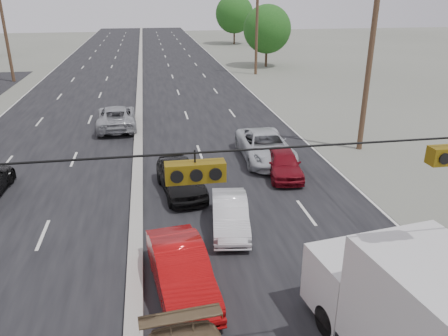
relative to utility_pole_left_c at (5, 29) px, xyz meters
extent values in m
cube|color=black|center=(12.50, -10.00, -5.11)|extent=(20.00, 160.00, 0.02)
cube|color=gray|center=(12.50, -10.00, -5.01)|extent=(0.50, 160.00, 0.20)
cylinder|color=#422D1E|center=(0.00, 0.00, -0.11)|extent=(0.30, 0.30, 10.00)
cylinder|color=#422D1E|center=(25.00, -25.00, -0.11)|extent=(0.30, 0.30, 10.00)
cylinder|color=#422D1E|center=(25.00, 0.00, -0.11)|extent=(0.30, 0.30, 10.00)
cylinder|color=black|center=(12.50, -40.00, 0.69)|extent=(25.00, 0.04, 0.04)
cube|color=#72590C|center=(14.00, -40.00, 0.34)|extent=(1.05, 0.30, 0.35)
cylinder|color=#382619|center=(27.50, 5.00, -3.85)|extent=(0.28, 0.28, 2.52)
sphere|color=#134612|center=(27.50, 5.00, -0.77)|extent=(5.60, 5.60, 5.60)
cylinder|color=#382619|center=(28.50, 30.00, -3.67)|extent=(0.28, 0.28, 2.88)
sphere|color=#134612|center=(28.50, 30.00, -0.15)|extent=(6.40, 6.40, 6.40)
cube|color=beige|center=(18.44, -38.19, -3.93)|extent=(2.49, 2.09, 1.70)
cylinder|color=black|center=(17.49, -38.56, -4.68)|extent=(0.40, 0.88, 0.85)
cylinder|color=black|center=(19.45, -38.28, -4.68)|extent=(0.40, 0.88, 0.85)
imported|color=#A50A0B|center=(13.90, -36.13, -4.39)|extent=(2.04, 4.50, 1.43)
imported|color=black|center=(14.45, -29.17, -4.38)|extent=(2.29, 4.48, 1.46)
imported|color=silver|center=(16.00, -32.75, -4.50)|extent=(1.77, 3.85, 1.22)
imported|color=silver|center=(19.20, -25.80, -4.37)|extent=(2.55, 5.38, 1.48)
imported|color=maroon|center=(19.50, -28.06, -4.46)|extent=(1.93, 3.94, 1.30)
imported|color=#96999D|center=(11.10, -18.40, -4.37)|extent=(2.68, 5.42, 1.48)
camera|label=1|loc=(13.29, -46.97, 3.23)|focal=35.00mm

